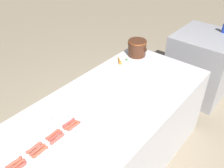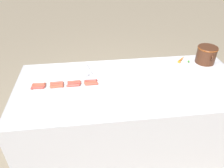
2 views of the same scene
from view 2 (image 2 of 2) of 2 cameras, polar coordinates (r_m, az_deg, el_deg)
The scene contains 17 objects.
ground_plane at distance 2.65m, azimuth 4.05°, elevation -15.04°, with size 20.00×20.00×0.00m, color gray.
griddle_counter at distance 2.35m, azimuth 4.46°, elevation -8.33°, with size 1.00×2.20×0.84m.
hot_dog_0 at distance 2.16m, azimuth -18.61°, elevation -0.06°, with size 0.03×0.13×0.02m.
hot_dog_1 at distance 2.13m, azimuth -14.30°, elevation 0.30°, with size 0.03×0.13×0.02m.
hot_dog_2 at distance 2.11m, azimuth -9.87°, elevation 0.58°, with size 0.03×0.13×0.02m.
hot_dog_3 at distance 2.10m, azimuth -5.60°, elevation 0.86°, with size 0.03×0.13×0.02m.
hot_dog_4 at distance 2.13m, azimuth -18.69°, elevation -0.52°, with size 0.03×0.13×0.02m.
hot_dog_5 at distance 2.10m, azimuth -14.24°, elevation -0.19°, with size 0.03×0.13×0.02m.
hot_dog_6 at distance 2.09m, azimuth -9.82°, elevation 0.17°, with size 0.03×0.13×0.02m.
hot_dog_7 at distance 2.08m, azimuth -5.67°, elevation 0.40°, with size 0.03×0.13×0.02m.
hot_dog_8 at distance 2.11m, azimuth -18.93°, elevation -0.94°, with size 0.03×0.13×0.02m.
hot_dog_9 at distance 2.08m, azimuth -14.33°, elevation -0.65°, with size 0.03×0.13×0.02m.
hot_dog_10 at distance 2.06m, azimuth -10.12°, elevation -0.36°, with size 0.02×0.13×0.02m.
hot_dog_11 at distance 2.06m, azimuth -5.40°, elevation 0.02°, with size 0.02×0.13×0.02m.
bean_pot at distance 2.60m, azimuth 23.53°, elevation 7.25°, with size 0.27×0.21×0.19m.
serving_spoon at distance 2.24m, azimuth -6.52°, elevation 2.97°, with size 0.27×0.11×0.02m.
carrot at distance 2.59m, azimuth 17.88°, elevation 6.22°, with size 0.15×0.14×0.03m.
Camera 2 is at (1.69, -0.39, 2.01)m, focal length 34.87 mm.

